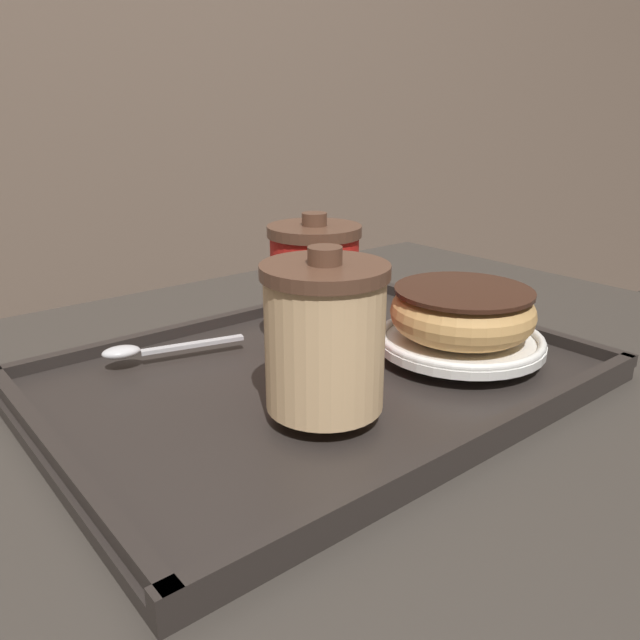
% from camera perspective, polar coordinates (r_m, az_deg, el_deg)
% --- Properties ---
extents(cafe_table, '(1.08, 0.81, 0.74)m').
position_cam_1_polar(cafe_table, '(0.66, 0.28, -18.95)').
color(cafe_table, '#38332D').
rests_on(cafe_table, ground_plane).
extents(serving_tray, '(0.48, 0.36, 0.02)m').
position_cam_1_polar(serving_tray, '(0.58, -0.00, -5.32)').
color(serving_tray, '#282321').
rests_on(serving_tray, cafe_table).
extents(coffee_cup_front, '(0.10, 0.10, 0.13)m').
position_cam_1_polar(coffee_cup_front, '(0.47, 0.43, -1.45)').
color(coffee_cup_front, '#E0B784').
rests_on(coffee_cup_front, serving_tray).
extents(coffee_cup_rear, '(0.09, 0.09, 0.13)m').
position_cam_1_polar(coffee_cup_rear, '(0.60, -0.50, 3.26)').
color(coffee_cup_rear, red).
rests_on(coffee_cup_rear, serving_tray).
extents(plate_with_chocolate_donut, '(0.16, 0.16, 0.01)m').
position_cam_1_polar(plate_with_chocolate_donut, '(0.62, 12.68, -1.79)').
color(plate_with_chocolate_donut, white).
rests_on(plate_with_chocolate_donut, serving_tray).
extents(donut_chocolate_glazed, '(0.14, 0.14, 0.04)m').
position_cam_1_polar(donut_chocolate_glazed, '(0.61, 12.88, 0.81)').
color(donut_chocolate_glazed, tan).
rests_on(donut_chocolate_glazed, plate_with_chocolate_donut).
extents(spoon, '(0.13, 0.05, 0.01)m').
position_cam_1_polar(spoon, '(0.61, -16.02, -2.65)').
color(spoon, silver).
rests_on(spoon, serving_tray).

